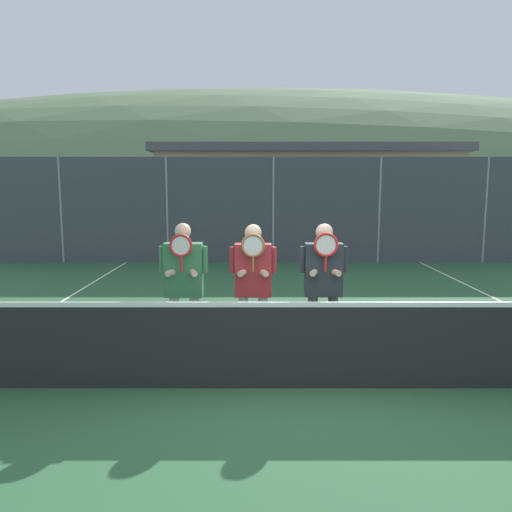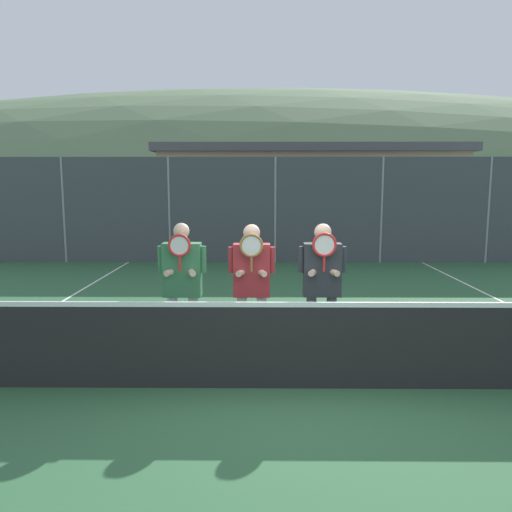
{
  "view_description": "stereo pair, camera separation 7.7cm",
  "coord_description": "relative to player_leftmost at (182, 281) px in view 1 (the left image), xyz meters",
  "views": [
    {
      "loc": [
        -0.5,
        -5.36,
        2.29
      ],
      "look_at": [
        -0.48,
        1.12,
        1.35
      ],
      "focal_mm": 35.0,
      "sensor_mm": 36.0,
      "label": 1
    },
    {
      "loc": [
        -0.42,
        -5.36,
        2.29
      ],
      "look_at": [
        -0.48,
        1.12,
        1.35
      ],
      "focal_mm": 35.0,
      "sensor_mm": 36.0,
      "label": 2
    }
  ],
  "objects": [
    {
      "name": "car_center",
      "position": [
        5.94,
        11.23,
        -0.15
      ],
      "size": [
        4.62,
        1.96,
        1.8
      ],
      "color": "navy",
      "rests_on": "ground_plane"
    },
    {
      "name": "court_line_left_sideline",
      "position": [
        -2.89,
        2.13,
        -1.06
      ],
      "size": [
        0.05,
        16.0,
        0.01
      ],
      "primitive_type": "cube",
      "color": "white",
      "rests_on": "ground_plane"
    },
    {
      "name": "ground_plane",
      "position": [
        1.42,
        -0.87,
        -1.07
      ],
      "size": [
        120.0,
        120.0,
        0.0
      ],
      "primitive_type": "plane",
      "color": "#2D5B38"
    },
    {
      "name": "car_far_left",
      "position": [
        -4.22,
        10.88,
        -0.12
      ],
      "size": [
        4.11,
        1.95,
        1.87
      ],
      "color": "#B2B7BC",
      "rests_on": "ground_plane"
    },
    {
      "name": "player_center_right",
      "position": [
        1.79,
        0.05,
        0.01
      ],
      "size": [
        0.61,
        0.34,
        1.79
      ],
      "color": "#56565B",
      "rests_on": "ground_plane"
    },
    {
      "name": "tennis_net",
      "position": [
        1.42,
        -0.87,
        -0.55
      ],
      "size": [
        11.6,
        0.09,
        1.1
      ],
      "color": "gray",
      "rests_on": "ground_plane"
    },
    {
      "name": "clubhouse_building",
      "position": [
        3.24,
        17.44,
        0.96
      ],
      "size": [
        13.73,
        5.5,
        4.0
      ],
      "color": "tan",
      "rests_on": "ground_plane"
    },
    {
      "name": "player_leftmost",
      "position": [
        0.0,
        0.0,
        0.0
      ],
      "size": [
        0.62,
        0.34,
        1.8
      ],
      "color": "white",
      "rests_on": "ground_plane"
    },
    {
      "name": "fence_back",
      "position": [
        1.42,
        8.23,
        0.46
      ],
      "size": [
        18.51,
        0.06,
        3.05
      ],
      "color": "gray",
      "rests_on": "ground_plane"
    },
    {
      "name": "hill_distant",
      "position": [
        1.42,
        56.07,
        -1.07
      ],
      "size": [
        125.52,
        69.73,
        24.41
      ],
      "color": "#5B7551",
      "rests_on": "ground_plane"
    },
    {
      "name": "car_left_of_center",
      "position": [
        0.73,
        11.07,
        -0.17
      ],
      "size": [
        4.65,
        1.94,
        1.74
      ],
      "color": "maroon",
      "rests_on": "ground_plane"
    },
    {
      "name": "player_center_left",
      "position": [
        0.88,
        0.05,
        -0.0
      ],
      "size": [
        0.6,
        0.34,
        1.78
      ],
      "color": "white",
      "rests_on": "ground_plane"
    }
  ]
}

